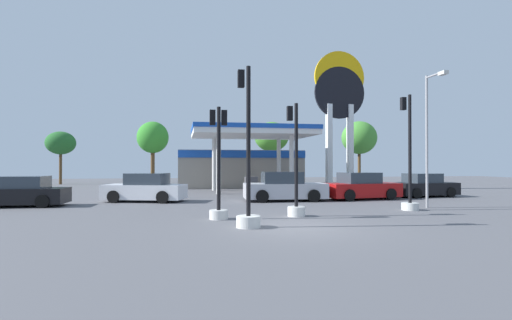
{
  "coord_description": "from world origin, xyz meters",
  "views": [
    {
      "loc": [
        -3.63,
        -12.35,
        2.07
      ],
      "look_at": [
        1.06,
        12.56,
        2.3
      ],
      "focal_mm": 27.57,
      "sensor_mm": 36.0,
      "label": 1
    }
  ],
  "objects_px": {
    "traffic_signal_1": "(248,187)",
    "car_1": "(145,189)",
    "car_3": "(22,193)",
    "corner_streetlamp": "(430,127)",
    "station_pole_sign": "(339,102)",
    "car_0": "(284,188)",
    "car_2": "(361,187)",
    "traffic_signal_2": "(219,179)",
    "tree_1": "(153,138)",
    "tree_0": "(61,143)",
    "tree_2": "(272,137)",
    "traffic_signal_0": "(296,185)",
    "traffic_signal_3": "(409,177)",
    "car_4": "(424,186)",
    "tree_3": "(359,138)"
  },
  "relations": [
    {
      "from": "car_1",
      "to": "car_2",
      "type": "xyz_separation_m",
      "value": [
        12.19,
        -0.88,
        0.0
      ]
    },
    {
      "from": "station_pole_sign",
      "to": "traffic_signal_1",
      "type": "distance_m",
      "value": 21.17
    },
    {
      "from": "station_pole_sign",
      "to": "traffic_signal_2",
      "type": "relative_size",
      "value": 2.68
    },
    {
      "from": "car_4",
      "to": "tree_3",
      "type": "relative_size",
      "value": 0.64
    },
    {
      "from": "traffic_signal_1",
      "to": "corner_streetlamp",
      "type": "relative_size",
      "value": 0.84
    },
    {
      "from": "car_2",
      "to": "traffic_signal_2",
      "type": "bearing_deg",
      "value": -143.39
    },
    {
      "from": "tree_2",
      "to": "car_1",
      "type": "bearing_deg",
      "value": -121.94
    },
    {
      "from": "tree_3",
      "to": "tree_0",
      "type": "bearing_deg",
      "value": 175.74
    },
    {
      "from": "car_2",
      "to": "corner_streetlamp",
      "type": "xyz_separation_m",
      "value": [
        1.06,
        -4.89,
        3.08
      ]
    },
    {
      "from": "car_2",
      "to": "traffic_signal_1",
      "type": "distance_m",
      "value": 11.91
    },
    {
      "from": "tree_0",
      "to": "corner_streetlamp",
      "type": "xyz_separation_m",
      "value": [
        23.22,
        -25.77,
        -0.32
      ]
    },
    {
      "from": "car_1",
      "to": "traffic_signal_3",
      "type": "height_order",
      "value": "traffic_signal_3"
    },
    {
      "from": "traffic_signal_1",
      "to": "traffic_signal_3",
      "type": "relative_size",
      "value": 1.02
    },
    {
      "from": "tree_0",
      "to": "tree_3",
      "type": "distance_m",
      "value": 30.96
    },
    {
      "from": "station_pole_sign",
      "to": "car_3",
      "type": "bearing_deg",
      "value": -155.15
    },
    {
      "from": "station_pole_sign",
      "to": "car_1",
      "type": "distance_m",
      "value": 17.73
    },
    {
      "from": "car_1",
      "to": "traffic_signal_2",
      "type": "bearing_deg",
      "value": -66.06
    },
    {
      "from": "station_pole_sign",
      "to": "traffic_signal_3",
      "type": "distance_m",
      "value": 15.42
    },
    {
      "from": "traffic_signal_1",
      "to": "station_pole_sign",
      "type": "bearing_deg",
      "value": 59.06
    },
    {
      "from": "station_pole_sign",
      "to": "tree_0",
      "type": "relative_size",
      "value": 2.12
    },
    {
      "from": "car_3",
      "to": "tree_1",
      "type": "bearing_deg",
      "value": 77.48
    },
    {
      "from": "traffic_signal_1",
      "to": "tree_1",
      "type": "height_order",
      "value": "tree_1"
    },
    {
      "from": "car_2",
      "to": "car_3",
      "type": "height_order",
      "value": "car_2"
    },
    {
      "from": "traffic_signal_3",
      "to": "tree_3",
      "type": "bearing_deg",
      "value": 69.4
    },
    {
      "from": "car_3",
      "to": "tree_1",
      "type": "height_order",
      "value": "tree_1"
    },
    {
      "from": "tree_1",
      "to": "corner_streetlamp",
      "type": "distance_m",
      "value": 28.91
    },
    {
      "from": "traffic_signal_3",
      "to": "car_4",
      "type": "bearing_deg",
      "value": 51.83
    },
    {
      "from": "traffic_signal_3",
      "to": "tree_3",
      "type": "xyz_separation_m",
      "value": [
        8.99,
        23.93,
        3.41
      ]
    },
    {
      "from": "traffic_signal_1",
      "to": "car_1",
      "type": "bearing_deg",
      "value": 113.04
    },
    {
      "from": "traffic_signal_0",
      "to": "traffic_signal_3",
      "type": "relative_size",
      "value": 0.86
    },
    {
      "from": "car_4",
      "to": "car_0",
      "type": "bearing_deg",
      "value": -173.81
    },
    {
      "from": "car_2",
      "to": "tree_1",
      "type": "xyz_separation_m",
      "value": [
        -13.18,
        20.25,
        4.01
      ]
    },
    {
      "from": "traffic_signal_0",
      "to": "traffic_signal_2",
      "type": "distance_m",
      "value": 3.06
    },
    {
      "from": "traffic_signal_3",
      "to": "tree_1",
      "type": "distance_m",
      "value": 28.85
    },
    {
      "from": "tree_3",
      "to": "car_3",
      "type": "bearing_deg",
      "value": -144.19
    },
    {
      "from": "car_3",
      "to": "corner_streetlamp",
      "type": "xyz_separation_m",
      "value": [
        18.86,
        -4.34,
        3.12
      ]
    },
    {
      "from": "station_pole_sign",
      "to": "car_0",
      "type": "bearing_deg",
      "value": -128.13
    },
    {
      "from": "car_4",
      "to": "tree_1",
      "type": "height_order",
      "value": "tree_1"
    },
    {
      "from": "tree_1",
      "to": "traffic_signal_2",
      "type": "bearing_deg",
      "value": -80.89
    },
    {
      "from": "tree_0",
      "to": "corner_streetlamp",
      "type": "bearing_deg",
      "value": -47.98
    },
    {
      "from": "car_3",
      "to": "traffic_signal_2",
      "type": "relative_size",
      "value": 1.0
    },
    {
      "from": "car_1",
      "to": "traffic_signal_3",
      "type": "xyz_separation_m",
      "value": [
        11.92,
        -6.23,
        0.76
      ]
    },
    {
      "from": "car_4",
      "to": "tree_0",
      "type": "bearing_deg",
      "value": 143.27
    },
    {
      "from": "car_3",
      "to": "station_pole_sign",
      "type": "bearing_deg",
      "value": 24.85
    },
    {
      "from": "traffic_signal_2",
      "to": "car_0",
      "type": "bearing_deg",
      "value": 56.77
    },
    {
      "from": "car_3",
      "to": "traffic_signal_1",
      "type": "height_order",
      "value": "traffic_signal_1"
    },
    {
      "from": "station_pole_sign",
      "to": "car_0",
      "type": "height_order",
      "value": "station_pole_sign"
    },
    {
      "from": "traffic_signal_2",
      "to": "tree_3",
      "type": "distance_m",
      "value": 30.89
    },
    {
      "from": "car_4",
      "to": "tree_2",
      "type": "relative_size",
      "value": 0.66
    },
    {
      "from": "car_0",
      "to": "car_1",
      "type": "height_order",
      "value": "car_0"
    }
  ]
}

